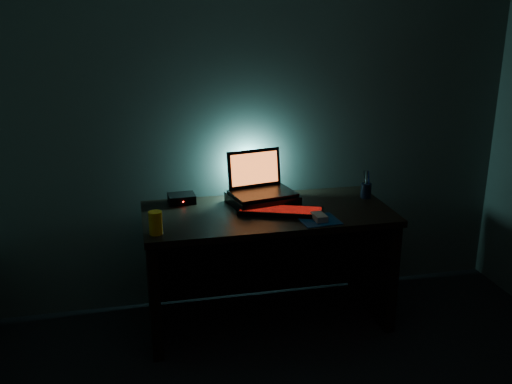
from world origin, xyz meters
TOP-DOWN VIEW (x-y plane):
  - room at (0.00, 0.00)m, footprint 3.50×4.00m
  - desk at (0.00, 1.67)m, footprint 1.50×0.70m
  - riser at (0.00, 1.75)m, footprint 0.45×0.37m
  - laptop at (-0.01, 1.80)m, footprint 0.42×0.35m
  - keyboard at (0.07, 1.55)m, footprint 0.53×0.33m
  - mousepad at (0.25, 1.39)m, footprint 0.23×0.22m
  - mouse at (0.25, 1.39)m, footprint 0.08×0.12m
  - pen_cup at (0.68, 1.72)m, footprint 0.07×0.07m
  - juice_glass at (-0.68, 1.39)m, footprint 0.08×0.08m
  - router at (-0.50, 1.88)m, footprint 0.17×0.14m

SIDE VIEW (x-z plane):
  - desk at x=0.00m, z-range 0.12..0.87m
  - mousepad at x=0.25m, z-range 0.75..0.75m
  - keyboard at x=0.07m, z-range 0.75..0.78m
  - mouse at x=0.25m, z-range 0.75..0.79m
  - router at x=-0.50m, z-range 0.75..0.80m
  - riser at x=0.00m, z-range 0.75..0.81m
  - pen_cup at x=0.68m, z-range 0.75..0.85m
  - juice_glass at x=-0.68m, z-range 0.75..0.88m
  - laptop at x=-0.01m, z-range 0.74..1.00m
  - room at x=0.00m, z-range 0.00..2.50m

